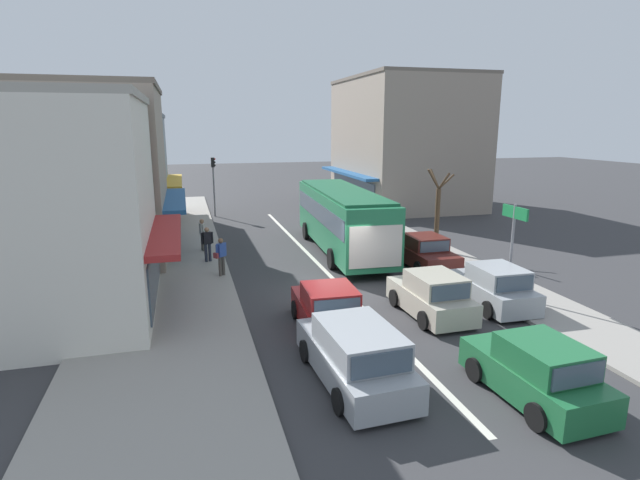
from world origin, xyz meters
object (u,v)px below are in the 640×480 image
Objects in this scene: city_bus at (342,216)px; pedestrian_far_walker at (207,242)px; sedan_behind_bus_near at (329,311)px; hatchback_adjacent_lane_trail at (536,372)px; parked_hatchback_kerb_front at (494,287)px; pedestrian_browsing_midblock at (202,233)px; traffic_light_downstreet at (214,177)px; wagon_adjacent_lane_lead at (355,355)px; pedestrian_with_handbag_near at (221,254)px; parked_sedan_kerb_second at (424,252)px; parked_hatchback_kerb_third at (378,228)px; hatchback_queue_gap_filler at (432,296)px; directional_road_sign at (514,229)px; street_tree_right at (437,213)px.

pedestrian_far_walker is at bearing -175.10° from city_bus.
hatchback_adjacent_lane_trail is at bearing -55.61° from sedan_behind_bus_near.
hatchback_adjacent_lane_trail is at bearing -115.49° from parked_hatchback_kerb_front.
city_bus reaches higher than pedestrian_browsing_midblock.
sedan_behind_bus_near is 1.02× the size of traffic_light_downstreet.
pedestrian_with_handbag_near reaches higher than wagon_adjacent_lane_lead.
traffic_light_downstreet is (-8.46, 21.32, 2.15)m from parked_hatchback_kerb_front.
pedestrian_browsing_midblock is 2.22m from pedestrian_far_walker.
parked_hatchback_kerb_front reaches higher than parked_sedan_kerb_second.
city_bus is at bearing 128.48° from parked_sedan_kerb_second.
pedestrian_far_walker is at bearing -165.05° from parked_hatchback_kerb_third.
hatchback_queue_gap_filler is 1.00× the size of parked_hatchback_kerb_front.
parked_hatchback_kerb_front is at bearing -151.42° from directional_road_sign.
directional_road_sign is at bearing 8.77° from sedan_behind_bus_near.
pedestrian_with_handbag_near is at bearing -92.67° from traffic_light_downstreet.
hatchback_queue_gap_filler is at bearing 5.04° from sedan_behind_bus_near.
directional_road_sign is 2.21× the size of pedestrian_browsing_midblock.
wagon_adjacent_lane_lead is 1.09× the size of parked_sedan_kerb_second.
parked_hatchback_kerb_front is at bearing 5.20° from hatchback_queue_gap_filler.
traffic_light_downstreet reaches higher than sedan_behind_bus_near.
pedestrian_browsing_midblock is (-6.93, 1.63, -0.81)m from city_bus.
street_tree_right is (4.38, 7.89, 1.35)m from hatchback_queue_gap_filler.
street_tree_right is at bearing -53.07° from traffic_light_downstreet.
pedestrian_far_walker is (-1.16, -12.86, -1.79)m from traffic_light_downstreet.
hatchback_queue_gap_filler is 2.58m from parked_hatchback_kerb_front.
hatchback_queue_gap_filler is at bearing -119.01° from street_tree_right.
directional_road_sign is at bearing -65.40° from city_bus.
pedestrian_far_walker is (-11.42, 0.80, -1.00)m from street_tree_right.
hatchback_queue_gap_filler is 9.07m from pedestrian_with_handbag_near.
directional_road_sign reaches higher than sedan_behind_bus_near.
hatchback_adjacent_lane_trail is 2.31× the size of pedestrian_browsing_midblock.
pedestrian_with_handbag_near is 1.00× the size of pedestrian_far_walker.
hatchback_queue_gap_filler is at bearing -74.72° from traffic_light_downstreet.
parked_sedan_kerb_second is 10.10m from pedestrian_far_walker.
parked_hatchback_kerb_third is at bearing 96.16° from directional_road_sign.
city_bus is 14.86m from hatchback_adjacent_lane_trail.
traffic_light_downstreet is at bearing 94.23° from wagon_adjacent_lane_lead.
street_tree_right is (1.88, -3.35, 1.35)m from parked_hatchback_kerb_third.
parked_sedan_kerb_second is at bearing -89.06° from parked_hatchback_kerb_third.
hatchback_queue_gap_filler is 0.89× the size of traffic_light_downstreet.
hatchback_queue_gap_filler is at bearing -114.43° from parked_sedan_kerb_second.
pedestrian_with_handbag_near is at bearing 104.69° from wagon_adjacent_lane_lead.
hatchback_adjacent_lane_trail is 1.05× the size of directional_road_sign.
wagon_adjacent_lane_lead is 1.09× the size of traffic_light_downstreet.
parked_sedan_kerb_second is (6.34, 6.03, 0.00)m from sedan_behind_bus_near.
sedan_behind_bus_near is (-3.57, 5.21, -0.05)m from hatchback_adjacent_lane_trail.
pedestrian_far_walker is (-0.44, 2.49, -0.00)m from pedestrian_with_handbag_near.
traffic_light_downstreet reaches higher than wagon_adjacent_lane_lead.
pedestrian_browsing_midblock is (-11.56, 3.01, -1.00)m from street_tree_right.
parked_hatchback_kerb_third is 10.67m from directional_road_sign.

